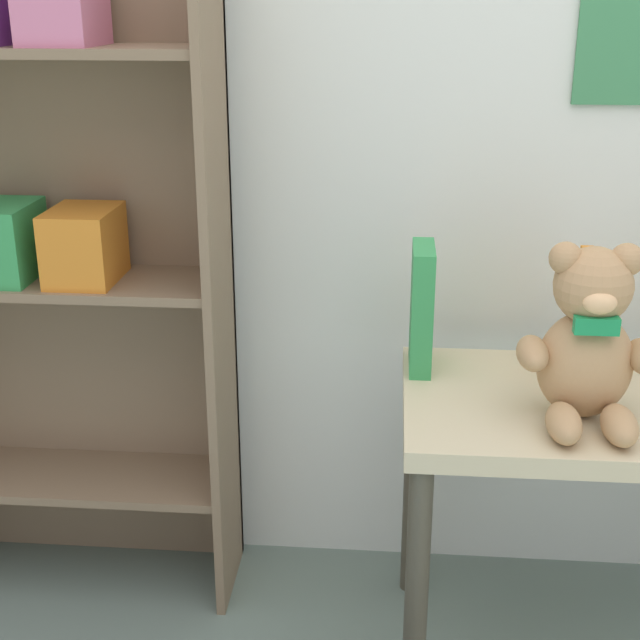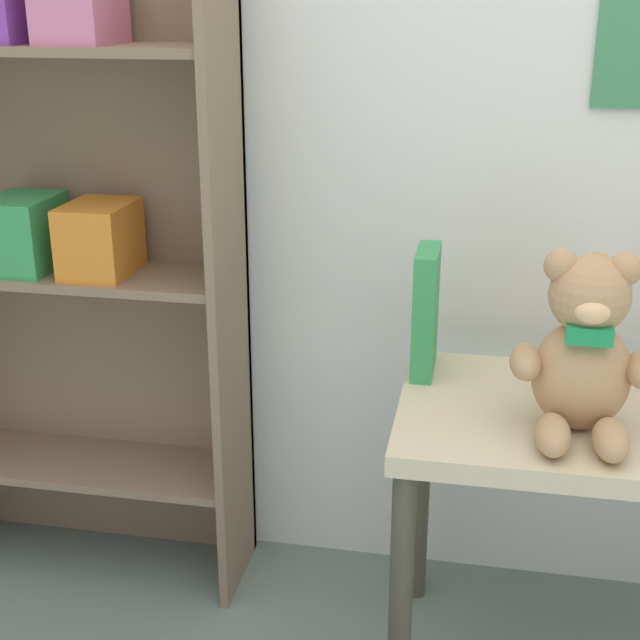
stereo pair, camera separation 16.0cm
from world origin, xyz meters
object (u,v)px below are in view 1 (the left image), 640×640
book_standing_orange (586,314)px  display_table (588,442)px  teddy_bear (588,342)px  book_standing_green (422,308)px  bookshelf_side (52,238)px

book_standing_orange → display_table: bearing=-88.2°
teddy_bear → book_standing_green: teddy_bear is taller
display_table → book_standing_green: size_ratio=2.80×
teddy_bear → book_standing_orange: 0.20m
bookshelf_side → book_standing_green: bearing=-7.0°
bookshelf_side → display_table: size_ratio=2.08×
bookshelf_side → book_standing_green: size_ratio=5.81×
bookshelf_side → display_table: (1.03, -0.21, -0.30)m
display_table → book_standing_orange: bearing=90.0°
bookshelf_side → teddy_bear: (1.00, -0.29, -0.08)m
teddy_bear → book_standing_green: bearing=143.3°
bookshelf_side → book_standing_orange: bearing=-4.9°
book_standing_green → book_standing_orange: 0.30m
book_standing_orange → book_standing_green: bearing=-177.9°
display_table → teddy_bear: (-0.04, -0.07, 0.22)m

